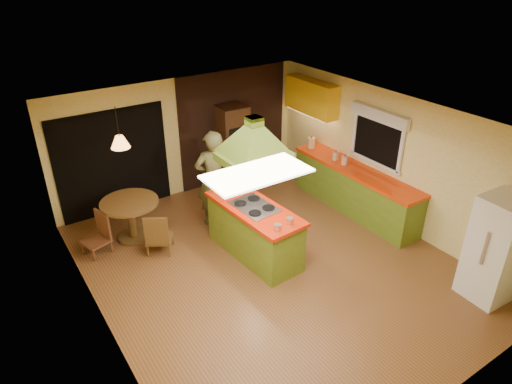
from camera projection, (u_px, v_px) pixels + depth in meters
ground at (272, 265)px, 7.71m from camera, size 6.50×6.50×0.00m
room_walls at (273, 200)px, 7.12m from camera, size 5.50×6.50×6.50m
ceiling_plane at (274, 124)px, 6.54m from camera, size 6.50×6.50×0.00m
brick_panel at (234, 126)px, 10.11m from camera, size 2.64×0.03×2.50m
nook_opening at (113, 163)px, 8.85m from camera, size 2.20×0.03×2.10m
right_counter at (354, 189)px, 9.14m from camera, size 0.62×3.05×0.92m
upper_cabinets at (311, 97)px, 9.67m from camera, size 0.34×1.40×0.70m
window_right at (378, 128)px, 8.49m from camera, size 0.12×1.35×1.06m
fluor_panel at (257, 173)px, 5.12m from camera, size 1.20×0.60×0.03m
kitchen_island at (254, 231)px, 7.77m from camera, size 0.89×1.94×0.96m
range_hood at (254, 133)px, 6.93m from camera, size 1.06×0.77×0.80m
man at (214, 179)px, 8.47m from camera, size 0.79×0.62×1.89m
refrigerator at (497, 249)px, 6.67m from camera, size 0.72×0.69×1.67m
wall_oven at (232, 146)px, 9.95m from camera, size 0.62×0.62×1.83m
dining_table at (131, 212)px, 8.18m from camera, size 1.03×1.03×0.77m
chair_left at (95, 235)px, 7.84m from camera, size 0.51×0.51×0.75m
chair_near at (159, 232)px, 7.89m from camera, size 0.60×0.60×0.79m
pendant_lamp at (120, 142)px, 7.54m from camera, size 0.41×0.41×0.21m
canister_large at (311, 143)px, 9.81m from camera, size 0.19×0.19×0.23m
canister_medium at (335, 156)px, 9.27m from camera, size 0.15×0.15×0.17m
canister_small at (345, 160)px, 9.07m from camera, size 0.13×0.13×0.17m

